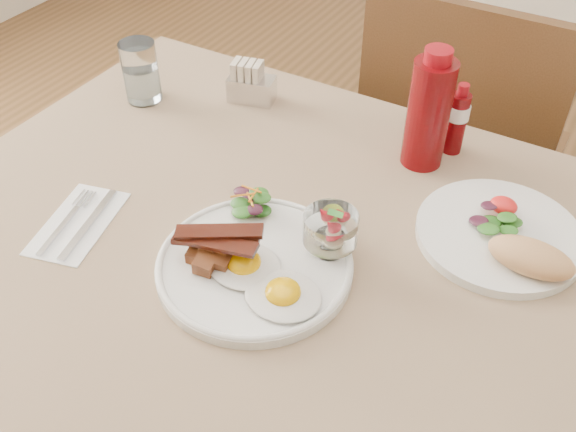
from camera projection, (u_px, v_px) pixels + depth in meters
name	position (u px, v px, depth m)	size (l,w,h in m)	color
table	(330.00, 303.00, 0.99)	(1.33, 0.88, 0.75)	#53331A
chair_far	(457.00, 154.00, 1.51)	(0.42, 0.42, 0.93)	#53331A
main_plate	(255.00, 266.00, 0.91)	(0.28, 0.28, 0.02)	white
fried_eggs	(263.00, 279.00, 0.87)	(0.21, 0.15, 0.03)	silver
bacon_potato_pile	(215.00, 249.00, 0.89)	(0.13, 0.09, 0.05)	brown
side_salad	(251.00, 204.00, 0.98)	(0.07, 0.07, 0.04)	#1C5316
fruit_cup	(331.00, 229.00, 0.89)	(0.08, 0.08, 0.08)	white
second_plate	(507.00, 238.00, 0.94)	(0.25, 0.25, 0.06)	white
ketchup_bottle	(429.00, 112.00, 1.04)	(0.09, 0.09, 0.21)	#570508
hot_sauce_bottle	(457.00, 120.00, 1.09)	(0.04, 0.04, 0.13)	#570508
sugar_caddy	(250.00, 85.00, 1.23)	(0.10, 0.07, 0.08)	silver
water_glass	(141.00, 75.00, 1.22)	(0.07, 0.07, 0.12)	white
napkin_cutlery	(78.00, 223.00, 0.99)	(0.13, 0.19, 0.01)	white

